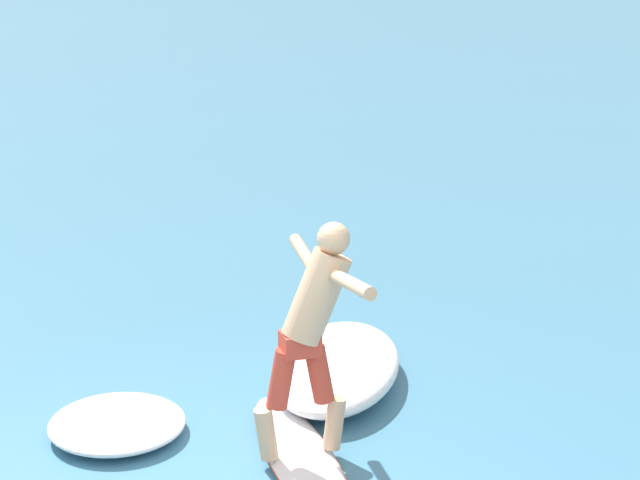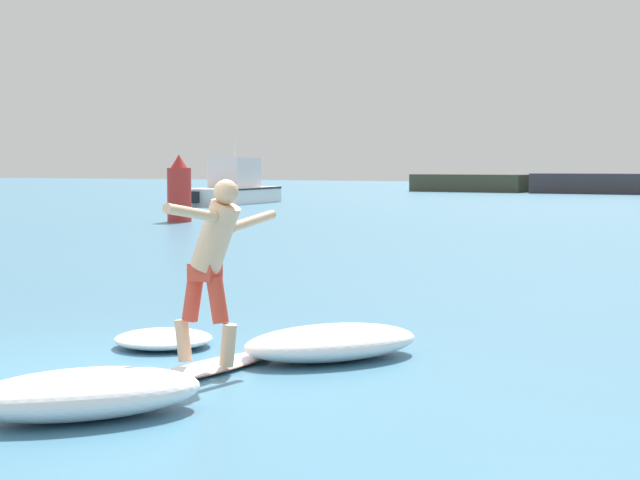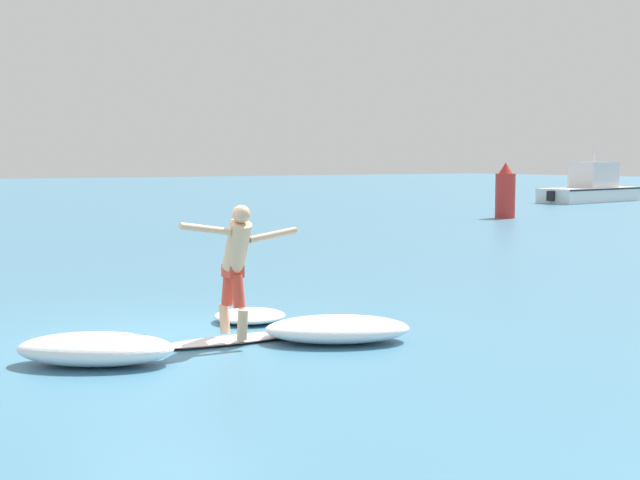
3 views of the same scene
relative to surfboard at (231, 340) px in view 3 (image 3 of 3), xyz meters
name	(u,v)px [view 3 (image 3 of 3)]	position (x,y,z in m)	size (l,w,h in m)	color
ground_plane	(166,339)	(-0.69, -0.59, -0.04)	(200.00, 200.00, 0.00)	teal
surfboard	(231,340)	(0.00, 0.00, 0.00)	(0.62, 2.25, 0.21)	white
surfer	(236,259)	(0.10, 0.04, 1.04)	(0.72, 1.62, 1.70)	#D8AA82
fishing_boat_near_jetty	(592,188)	(-22.44, 34.64, 0.71)	(3.02, 8.48, 3.10)	white
channel_marker_buoy	(505,193)	(-15.41, 20.68, 0.97)	(0.79, 0.79, 2.22)	red
wave_foam_at_tail	(96,349)	(0.21, -1.86, 0.14)	(1.80, 1.99, 0.37)	white
wave_foam_at_nose	(338,329)	(0.71, 1.17, 0.13)	(1.83, 2.12, 0.34)	white
wave_foam_beside	(250,316)	(-1.16, 0.93, 0.05)	(1.43, 1.44, 0.18)	white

